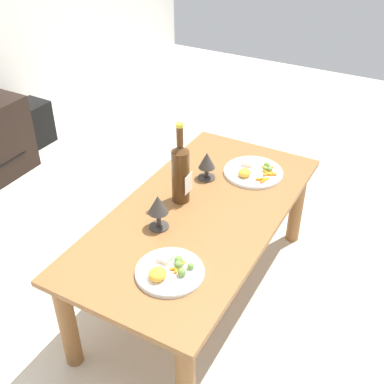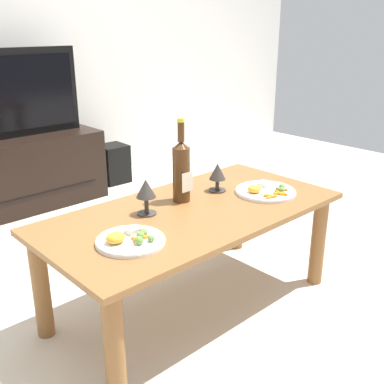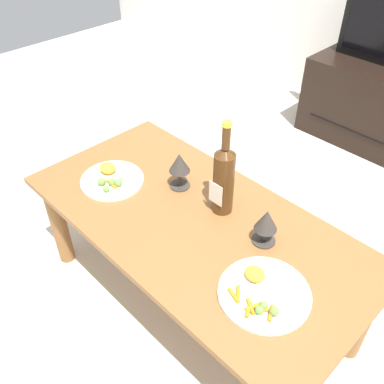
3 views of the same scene
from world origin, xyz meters
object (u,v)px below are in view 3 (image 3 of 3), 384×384
(goblet_right, at_px, (266,222))
(dinner_plate_left, at_px, (112,179))
(dining_table, at_px, (194,235))
(wine_bottle, at_px, (224,178))
(dinner_plate_right, at_px, (264,292))
(goblet_left, at_px, (179,165))

(goblet_right, distance_m, dinner_plate_left, 0.66)
(dining_table, height_order, dinner_plate_left, dinner_plate_left)
(wine_bottle, bearing_deg, dining_table, -106.98)
(dinner_plate_right, bearing_deg, goblet_left, 162.50)
(wine_bottle, bearing_deg, goblet_left, -175.10)
(goblet_left, distance_m, dinner_plate_left, 0.29)
(dining_table, relative_size, wine_bottle, 3.54)
(dinner_plate_left, bearing_deg, goblet_right, 15.54)
(goblet_left, height_order, goblet_right, goblet_left)
(dining_table, distance_m, goblet_left, 0.27)
(wine_bottle, relative_size, dinner_plate_right, 1.32)
(dining_table, distance_m, wine_bottle, 0.26)
(wine_bottle, relative_size, dinner_plate_left, 1.47)
(goblet_left, bearing_deg, goblet_right, -0.00)
(dining_table, relative_size, dinner_plate_right, 4.66)
(goblet_left, xyz_separation_m, dinner_plate_right, (0.56, -0.18, -0.09))
(goblet_left, height_order, dinner_plate_right, goblet_left)
(goblet_right, xyz_separation_m, dinner_plate_left, (-0.63, -0.17, -0.07))
(dining_table, xyz_separation_m, dinner_plate_right, (0.38, -0.08, 0.09))
(dinner_plate_left, relative_size, dinner_plate_right, 0.89)
(dining_table, height_order, goblet_right, goblet_right)
(goblet_left, relative_size, dinner_plate_right, 0.54)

